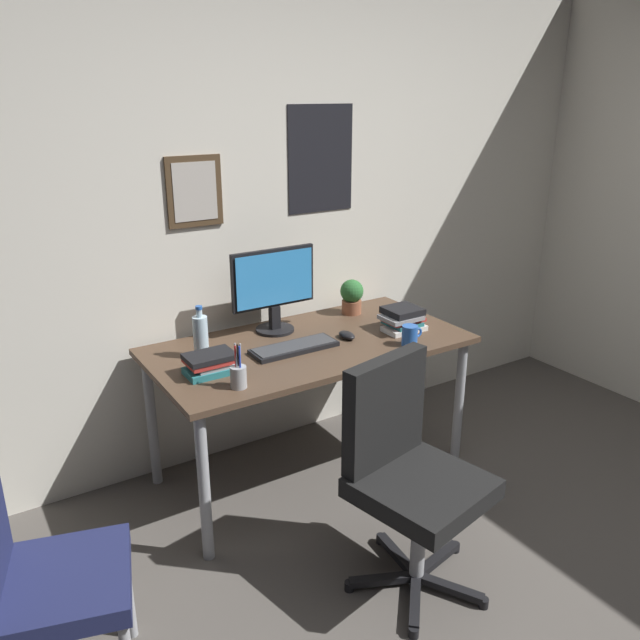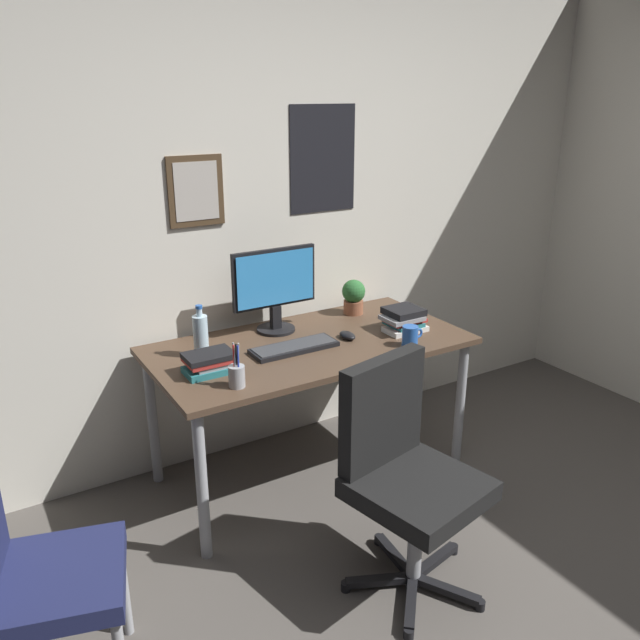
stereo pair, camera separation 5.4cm
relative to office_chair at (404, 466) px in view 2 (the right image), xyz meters
name	(u,v)px [view 2 (the right image)]	position (x,y,z in m)	size (l,w,h in m)	color
wall_back	(285,213)	(0.21, 1.34, 0.77)	(4.40, 0.10, 2.60)	silver
desk	(310,356)	(0.08, 0.86, 0.14)	(1.57, 0.80, 0.74)	#4C3828
office_chair	(404,466)	(0.00, 0.00, 0.00)	(0.58, 0.57, 0.95)	black
side_chair	(31,569)	(-1.34, 0.18, -0.03)	(0.52, 0.52, 0.88)	#1E234C
monitor	(275,286)	(0.01, 1.11, 0.45)	(0.46, 0.20, 0.43)	black
keyboard	(294,347)	(-0.03, 0.82, 0.22)	(0.43, 0.15, 0.03)	black
computer_mouse	(347,335)	(0.27, 0.81, 0.23)	(0.06, 0.11, 0.04)	black
water_bottle	(201,335)	(-0.44, 0.98, 0.32)	(0.07, 0.07, 0.25)	silver
coffee_mug_near	(410,336)	(0.48, 0.58, 0.26)	(0.12, 0.08, 0.10)	#2659B2
potted_plant	(353,296)	(0.51, 1.12, 0.32)	(0.13, 0.13, 0.19)	brown
pen_cup	(237,375)	(-0.44, 0.59, 0.27)	(0.07, 0.07, 0.20)	#9EA0A5
book_stack_left	(208,363)	(-0.48, 0.79, 0.26)	(0.22, 0.16, 0.09)	#26727A
book_stack_right	(404,319)	(0.58, 0.76, 0.27)	(0.22, 0.17, 0.12)	silver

